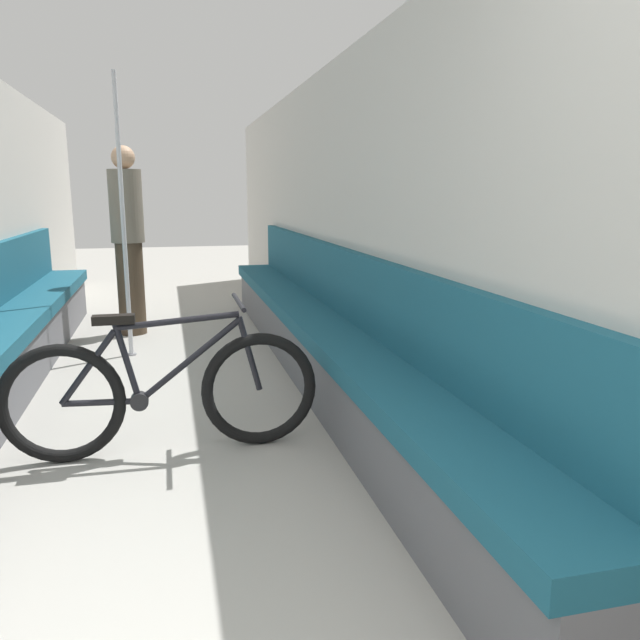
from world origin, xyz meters
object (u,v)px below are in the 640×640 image
(bicycle, at_px, (164,393))
(passenger_standing, at_px, (128,239))
(bench_seat_row_right, at_px, (322,337))
(grab_pole_near, at_px, (123,222))

(bicycle, xyz_separation_m, passenger_standing, (-0.29, 2.92, 0.57))
(bench_seat_row_right, height_order, passenger_standing, passenger_standing)
(bench_seat_row_right, xyz_separation_m, grab_pole_near, (-1.36, 1.08, 0.77))
(grab_pole_near, distance_m, passenger_standing, 0.85)
(bench_seat_row_right, relative_size, passenger_standing, 3.54)
(bicycle, xyz_separation_m, grab_pole_near, (-0.28, 2.09, 0.76))
(bench_seat_row_right, relative_size, bicycle, 3.87)
(bench_seat_row_right, distance_m, passenger_standing, 2.42)
(bicycle, relative_size, passenger_standing, 0.91)
(bench_seat_row_right, bearing_deg, grab_pole_near, 141.50)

